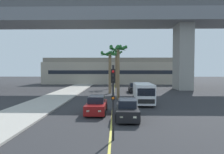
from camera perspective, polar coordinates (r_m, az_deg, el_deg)
name	(u,v)px	position (r m, az deg, el deg)	size (l,w,h in m)	color
sidewalk_left	(28,111)	(20.17, -23.55, -9.08)	(4.80, 80.00, 0.15)	#ADA89E
lane_stripe_center	(113,99)	(26.27, 0.43, -6.48)	(0.14, 56.00, 0.01)	#DBCC4C
bridge_overpass	(120,21)	(40.01, 2.48, 16.08)	(77.63, 8.00, 17.10)	slate
pier_building_backdrop	(115,71)	(55.64, 0.80, 1.72)	(39.80, 8.04, 7.22)	#BCB29E
car_queue_front	(97,105)	(17.78, -4.59, -8.30)	(1.87, 4.12, 1.56)	maroon
car_queue_second	(127,110)	(15.81, 4.46, -9.61)	(1.90, 4.13, 1.56)	black
car_queue_third	(134,88)	(34.30, 6.51, -3.27)	(1.87, 4.12, 1.56)	black
delivery_van	(143,93)	(22.53, 9.21, -4.65)	(2.25, 5.29, 2.36)	white
traffic_light_median_near	(113,92)	(10.64, 0.35, -4.46)	(0.24, 0.37, 4.20)	black
palm_tree_near_median	(118,57)	(25.78, 1.86, 5.97)	(2.48, 2.65, 7.26)	brown
palm_tree_mid_median	(110,61)	(32.20, -0.60, 4.72)	(3.39, 3.51, 7.05)	brown
palm_tree_far_median	(116,59)	(43.15, 1.24, 5.45)	(2.82, 2.83, 8.24)	brown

